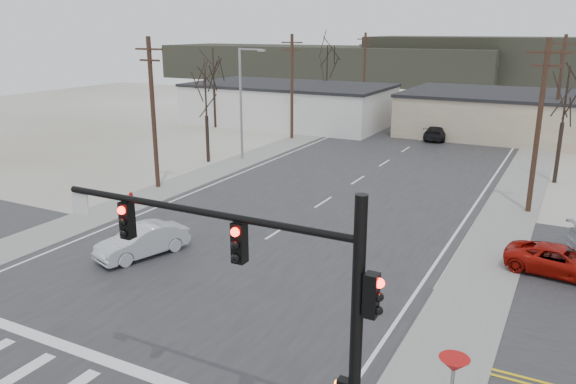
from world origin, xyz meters
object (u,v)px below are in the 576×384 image
(traffic_signal_mast, at_px, (280,288))
(car_far_b, at_px, (447,102))
(car_parked_red, at_px, (560,261))
(fire_hydrant, at_px, (131,199))
(sedan_crossing, at_px, (142,241))
(car_far_a, at_px, (438,132))

(traffic_signal_mast, relative_size, car_far_b, 2.01)
(car_parked_red, bearing_deg, fire_hydrant, 99.24)
(traffic_signal_mast, distance_m, sedan_crossing, 15.17)
(car_far_b, bearing_deg, sedan_crossing, -89.07)
(traffic_signal_mast, height_order, fire_hydrant, traffic_signal_mast)
(car_far_a, bearing_deg, car_parked_red, 112.89)
(sedan_crossing, height_order, car_parked_red, sedan_crossing)
(sedan_crossing, distance_m, car_far_b, 59.64)
(fire_hydrant, relative_size, car_parked_red, 0.19)
(sedan_crossing, bearing_deg, car_parked_red, 39.59)
(car_parked_red, bearing_deg, sedan_crossing, 117.89)
(traffic_signal_mast, height_order, car_parked_red, traffic_signal_mast)
(car_far_b, distance_m, car_parked_red, 55.28)
(fire_hydrant, relative_size, car_far_a, 0.17)
(car_far_b, height_order, car_parked_red, car_far_b)
(traffic_signal_mast, distance_m, car_parked_red, 16.77)
(car_far_a, relative_size, car_parked_red, 1.11)
(fire_hydrant, height_order, car_far_b, car_far_b)
(car_far_a, xyz_separation_m, car_far_b, (-4.32, 23.65, 0.03))
(traffic_signal_mast, bearing_deg, sedan_crossing, 145.03)
(fire_hydrant, xyz_separation_m, car_far_a, (11.63, 30.18, 0.33))
(sedan_crossing, relative_size, car_far_a, 0.88)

